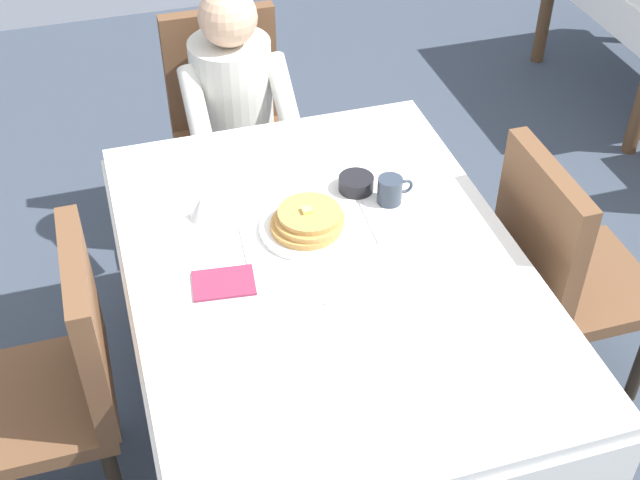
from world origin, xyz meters
name	(u,v)px	position (x,y,z in m)	size (l,w,h in m)	color
ground_plane	(326,426)	(0.00, 0.00, 0.00)	(14.00, 14.00, 0.00)	#3D4756
dining_table_main	(327,286)	(0.00, 0.00, 0.65)	(1.12, 1.52, 0.74)	white
chair_diner	(229,116)	(-0.05, 1.17, 0.53)	(0.44, 0.45, 0.93)	brown
diner_person	(235,106)	(-0.05, 1.01, 0.67)	(0.40, 0.43, 1.12)	silver
chair_left_side	(61,373)	(-0.77, 0.00, 0.53)	(0.45, 0.44, 0.93)	brown
chair_right_side	(559,266)	(0.77, 0.00, 0.53)	(0.45, 0.44, 0.93)	brown
plate_breakfast	(307,228)	(-0.01, 0.15, 0.75)	(0.28, 0.28, 0.02)	white
breakfast_stack	(308,220)	(-0.01, 0.15, 0.78)	(0.22, 0.21, 0.07)	tan
cup_coffee	(390,190)	(0.27, 0.22, 0.78)	(0.11, 0.08, 0.08)	#333D4C
bowl_butter	(356,183)	(0.19, 0.31, 0.76)	(0.11, 0.11, 0.04)	black
syrup_pitcher	(202,208)	(-0.30, 0.30, 0.78)	(0.08, 0.08, 0.07)	silver
fork_left_of_plate	(245,246)	(-0.20, 0.13, 0.74)	(0.18, 0.01, 0.01)	silver
knife_right_of_plate	(370,222)	(0.18, 0.13, 0.74)	(0.20, 0.01, 0.01)	silver
spoon_near_edge	(351,299)	(0.02, -0.16, 0.74)	(0.15, 0.01, 0.01)	silver
napkin_folded	(224,284)	(-0.30, 0.00, 0.74)	(0.17, 0.12, 0.01)	#8C2D4C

